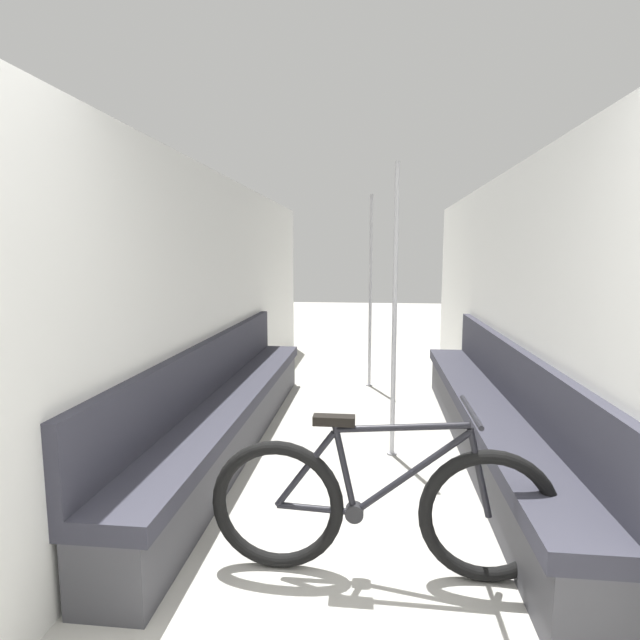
# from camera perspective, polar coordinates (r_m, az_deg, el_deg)

# --- Properties ---
(wall_left) EXTENTS (0.10, 8.84, 2.25)m
(wall_left) POSITION_cam_1_polar(r_m,az_deg,el_deg) (4.05, -13.84, 1.17)
(wall_left) COLOR silver
(wall_left) RESTS_ON ground
(wall_right) EXTENTS (0.10, 8.84, 2.25)m
(wall_right) POSITION_cam_1_polar(r_m,az_deg,el_deg) (3.97, 22.81, 0.68)
(wall_right) COLOR silver
(wall_right) RESTS_ON ground
(bench_seat_row_left) EXTENTS (0.43, 4.00, 0.88)m
(bench_seat_row_left) POSITION_cam_1_polar(r_m,az_deg,el_deg) (4.17, -10.22, -10.17)
(bench_seat_row_left) COLOR #3D3D42
(bench_seat_row_left) RESTS_ON ground
(bench_seat_row_right) EXTENTS (0.43, 4.00, 0.88)m
(bench_seat_row_right) POSITION_cam_1_polar(r_m,az_deg,el_deg) (4.11, 18.86, -10.73)
(bench_seat_row_right) COLOR #3D3D42
(bench_seat_row_right) RESTS_ON ground
(bicycle) EXTENTS (1.68, 0.46, 0.85)m
(bicycle) POSITION_cam_1_polar(r_m,az_deg,el_deg) (2.59, 6.91, -20.45)
(bicycle) COLOR black
(bicycle) RESTS_ON ground
(grab_pole_near) EXTENTS (0.08, 0.08, 2.23)m
(grab_pole_near) POSITION_cam_1_polar(r_m,az_deg,el_deg) (5.85, 5.78, 2.89)
(grab_pole_near) COLOR gray
(grab_pole_near) RESTS_ON ground
(grab_pole_far) EXTENTS (0.08, 0.08, 2.23)m
(grab_pole_far) POSITION_cam_1_polar(r_m,az_deg,el_deg) (3.82, 8.51, 0.35)
(grab_pole_far) COLOR gray
(grab_pole_far) RESTS_ON ground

